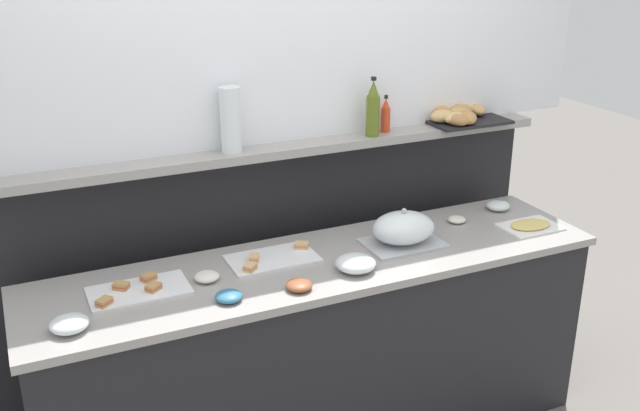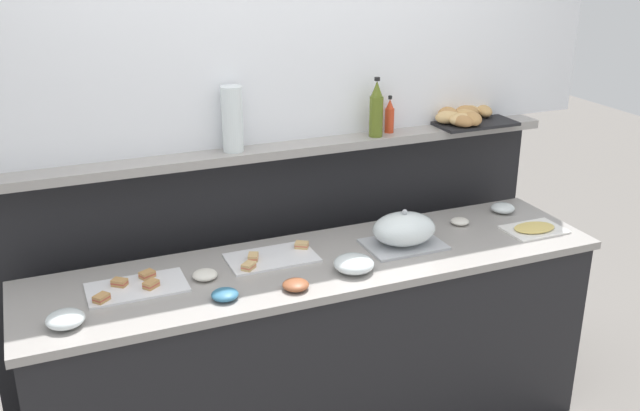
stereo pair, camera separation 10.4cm
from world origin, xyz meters
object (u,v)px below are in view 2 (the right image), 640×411
object	(u,v)px
serving_cloche	(404,230)
condiment_bowl_red	(205,275)
water_carafe	(232,119)
olive_oil_bottle	(376,110)
condiment_bowl_teal	(296,285)
bread_basket	(465,117)
glass_bowl_large	(503,208)
sandwich_platter_rear	(135,287)
condiment_bowl_cream	(460,221)
glass_bowl_medium	(354,264)
condiment_bowl_dark	(225,295)
glass_bowl_small	(65,320)
hot_sauce_bottle	(389,117)
sandwich_platter_side	(271,257)
cold_cuts_platter	(534,229)

from	to	relation	value
serving_cloche	condiment_bowl_red	world-z (taller)	serving_cloche
serving_cloche	water_carafe	size ratio (longest dim) A/B	1.20
condiment_bowl_red	olive_oil_bottle	world-z (taller)	olive_oil_bottle
condiment_bowl_teal	bread_basket	distance (m)	1.34
glass_bowl_large	bread_basket	world-z (taller)	bread_basket
sandwich_platter_rear	condiment_bowl_teal	distance (m)	0.62
condiment_bowl_cream	condiment_bowl_teal	size ratio (longest dim) A/B	0.82
serving_cloche	glass_bowl_medium	size ratio (longest dim) A/B	2.05
glass_bowl_large	glass_bowl_medium	bearing A→B (deg)	-162.04
condiment_bowl_dark	condiment_bowl_red	bearing A→B (deg)	98.26
condiment_bowl_red	bread_basket	size ratio (longest dim) A/B	0.24
glass_bowl_small	hot_sauce_bottle	bearing A→B (deg)	19.85
glass_bowl_small	olive_oil_bottle	xyz separation A→B (m)	(1.46, 0.52, 0.49)
glass_bowl_medium	condiment_bowl_cream	distance (m)	0.72
glass_bowl_large	condiment_bowl_dark	size ratio (longest dim) A/B	1.11
bread_basket	water_carafe	xyz separation A→B (m)	(-1.18, -0.00, 0.10)
sandwich_platter_rear	water_carafe	world-z (taller)	water_carafe
condiment_bowl_teal	hot_sauce_bottle	distance (m)	1.04
sandwich_platter_side	hot_sauce_bottle	world-z (taller)	hot_sauce_bottle
sandwich_platter_side	water_carafe	size ratio (longest dim) A/B	1.31
cold_cuts_platter	condiment_bowl_teal	size ratio (longest dim) A/B	2.59
olive_oil_bottle	hot_sauce_bottle	bearing A→B (deg)	22.26
glass_bowl_small	glass_bowl_large	bearing A→B (deg)	8.58
sandwich_platter_rear	bread_basket	size ratio (longest dim) A/B	0.93
sandwich_platter_side	condiment_bowl_cream	world-z (taller)	sandwich_platter_side
condiment_bowl_teal	water_carafe	distance (m)	0.80
glass_bowl_small	water_carafe	world-z (taller)	water_carafe
glass_bowl_small	condiment_bowl_red	distance (m)	0.57
bread_basket	cold_cuts_platter	bearing A→B (deg)	-79.25
condiment_bowl_teal	water_carafe	size ratio (longest dim) A/B	0.37
serving_cloche	water_carafe	world-z (taller)	water_carafe
condiment_bowl_dark	hot_sauce_bottle	bearing A→B (deg)	30.67
hot_sauce_bottle	cold_cuts_platter	bearing A→B (deg)	-44.51
sandwich_platter_side	condiment_bowl_dark	bearing A→B (deg)	-136.12
glass_bowl_large	condiment_bowl_teal	world-z (taller)	glass_bowl_large
hot_sauce_bottle	water_carafe	xyz separation A→B (m)	(-0.77, -0.01, 0.07)
condiment_bowl_dark	condiment_bowl_red	xyz separation A→B (m)	(-0.03, 0.19, -0.00)
bread_basket	serving_cloche	bearing A→B (deg)	-143.57
sandwich_platter_rear	water_carafe	bearing A→B (deg)	35.06
olive_oil_bottle	bread_basket	xyz separation A→B (m)	(0.50, 0.03, -0.09)
water_carafe	hot_sauce_bottle	bearing A→B (deg)	0.85
condiment_bowl_dark	bread_basket	xyz separation A→B (m)	(1.40, 0.57, 0.42)
glass_bowl_small	water_carafe	distance (m)	1.09
serving_cloche	condiment_bowl_dark	distance (m)	0.87
condiment_bowl_teal	condiment_bowl_red	size ratio (longest dim) A/B	1.05
sandwich_platter_rear	condiment_bowl_teal	xyz separation A→B (m)	(0.57, -0.24, 0.01)
condiment_bowl_teal	hot_sauce_bottle	size ratio (longest dim) A/B	0.59
serving_cloche	glass_bowl_small	distance (m)	1.43
sandwich_platter_side	bread_basket	bearing A→B (deg)	15.45
sandwich_platter_rear	serving_cloche	distance (m)	1.16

